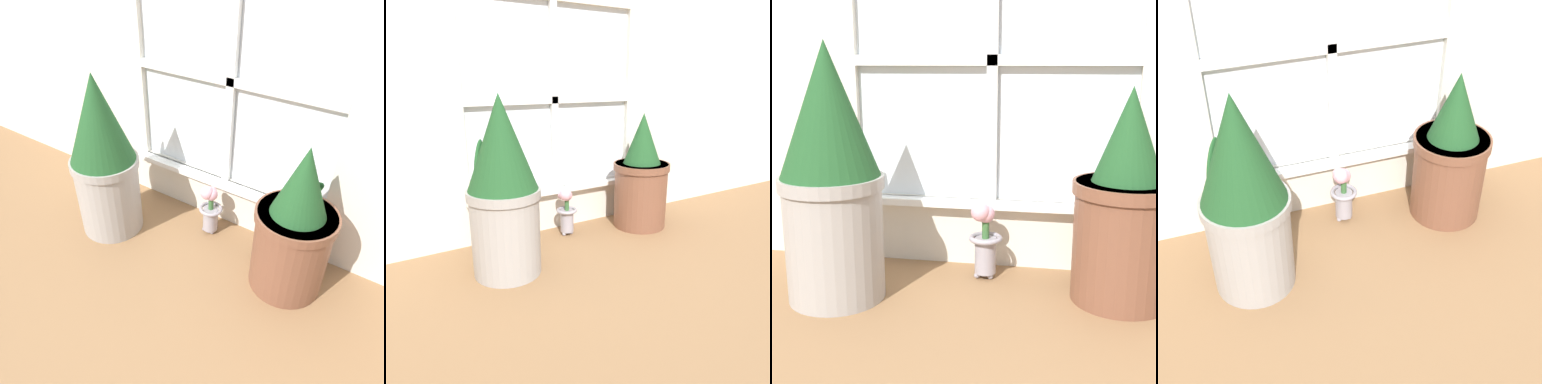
% 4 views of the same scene
% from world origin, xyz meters
% --- Properties ---
extents(ground_plane, '(10.00, 10.00, 0.00)m').
position_xyz_m(ground_plane, '(0.00, 0.00, 0.00)').
color(ground_plane, olive).
extents(potted_plant_left, '(0.31, 0.31, 0.77)m').
position_xyz_m(potted_plant_left, '(-0.43, 0.22, 0.38)').
color(potted_plant_left, '#9E9993').
rests_on(potted_plant_left, ground_plane).
extents(potted_plant_right, '(0.31, 0.31, 0.65)m').
position_xyz_m(potted_plant_right, '(0.43, 0.35, 0.28)').
color(potted_plant_right, brown).
rests_on(potted_plant_right, ground_plane).
extents(flower_vase, '(0.11, 0.11, 0.26)m').
position_xyz_m(flower_vase, '(-0.01, 0.45, 0.15)').
color(flower_vase, '#99939E').
rests_on(flower_vase, ground_plane).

